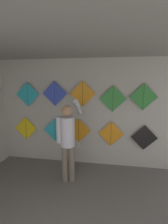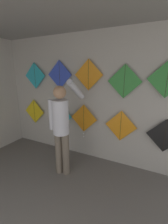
# 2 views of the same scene
# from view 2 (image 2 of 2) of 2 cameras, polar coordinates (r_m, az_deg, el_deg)

# --- Properties ---
(back_panel) EXTENTS (5.33, 0.06, 2.80)m
(back_panel) POSITION_cam_2_polar(r_m,az_deg,el_deg) (3.39, 1.93, 4.99)
(back_panel) COLOR #BCB7AD
(back_panel) RESTS_ON ground
(shopkeeper) EXTENTS (0.47, 0.69, 1.88)m
(shopkeeper) POSITION_cam_2_polar(r_m,az_deg,el_deg) (2.85, -8.61, -4.31)
(shopkeeper) COLOR #726656
(shopkeeper) RESTS_ON ground
(kite_0) EXTENTS (0.65, 0.01, 0.65)m
(kite_0) POSITION_cam_2_polar(r_m,az_deg,el_deg) (4.32, -18.36, 0.20)
(kite_0) COLOR yellow
(kite_1) EXTENTS (0.65, 0.01, 0.65)m
(kite_1) POSITION_cam_2_polar(r_m,az_deg,el_deg) (3.78, -8.97, -1.40)
(kite_1) COLOR #28B2C6
(kite_2) EXTENTS (0.65, 0.04, 0.79)m
(kite_2) POSITION_cam_2_polar(r_m,az_deg,el_deg) (3.46, -0.10, -2.76)
(kite_2) COLOR orange
(kite_3) EXTENTS (0.65, 0.01, 0.65)m
(kite_3) POSITION_cam_2_polar(r_m,az_deg,el_deg) (3.20, 13.78, -5.19)
(kite_3) COLOR orange
(kite_4) EXTENTS (0.65, 0.01, 0.65)m
(kite_4) POSITION_cam_2_polar(r_m,az_deg,el_deg) (3.17, 28.45, -7.97)
(kite_4) COLOR black
(kite_5) EXTENTS (0.65, 0.01, 0.65)m
(kite_5) POSITION_cam_2_polar(r_m,az_deg,el_deg) (4.10, -18.17, 13.00)
(kite_5) COLOR #28B2C6
(kite_6) EXTENTS (0.65, 0.01, 0.65)m
(kite_6) POSITION_cam_2_polar(r_m,az_deg,el_deg) (3.62, -9.29, 13.86)
(kite_6) COLOR blue
(kite_7) EXTENTS (0.65, 0.01, 0.65)m
(kite_7) POSITION_cam_2_polar(r_m,az_deg,el_deg) (3.25, 1.69, 13.95)
(kite_7) COLOR orange
(kite_8) EXTENTS (0.65, 0.01, 0.65)m
(kite_8) POSITION_cam_2_polar(r_m,az_deg,el_deg) (3.02, 15.11, 11.15)
(kite_8) COLOR #338C38
(kite_9) EXTENTS (0.65, 0.01, 0.65)m
(kite_9) POSITION_cam_2_polar(r_m,az_deg,el_deg) (2.96, 29.14, 10.86)
(kite_9) COLOR #338C38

